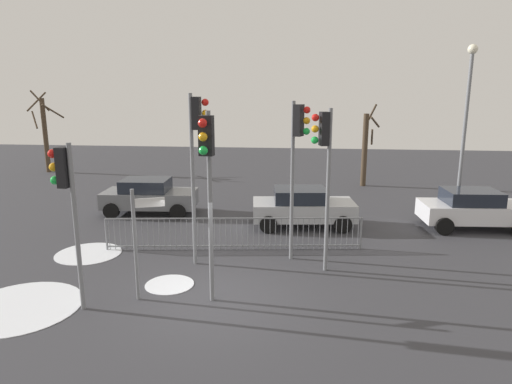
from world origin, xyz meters
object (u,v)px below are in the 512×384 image
(bare_tree_centre, at_px, (365,148))
(traffic_light_rear_right, at_px, (196,142))
(traffic_light_rear_left, at_px, (297,146))
(car_silver_far, at_px, (302,207))
(traffic_light_foreground_left, at_px, (207,166))
(direction_sign_post, at_px, (138,239))
(car_grey_near, at_px, (149,196))
(traffic_light_mid_right, at_px, (324,154))
(traffic_light_foreground_right, at_px, (67,190))
(bare_tree_left, at_px, (45,132))
(car_white_trailing, at_px, (473,209))
(street_lamp, at_px, (466,116))

(bare_tree_centre, bearing_deg, traffic_light_rear_right, -117.81)
(traffic_light_rear_left, height_order, car_silver_far, traffic_light_rear_left)
(traffic_light_rear_left, bearing_deg, traffic_light_foreground_left, -10.06)
(direction_sign_post, relative_size, car_grey_near, 0.72)
(traffic_light_rear_right, bearing_deg, car_grey_near, -148.45)
(traffic_light_mid_right, relative_size, direction_sign_post, 1.64)
(car_grey_near, distance_m, bare_tree_centre, 11.81)
(traffic_light_foreground_right, relative_size, bare_tree_left, 0.78)
(traffic_light_rear_right, bearing_deg, traffic_light_mid_right, 86.88)
(traffic_light_mid_right, relative_size, car_grey_near, 1.19)
(car_white_trailing, relative_size, bare_tree_left, 0.77)
(direction_sign_post, relative_size, street_lamp, 0.42)
(traffic_light_foreground_right, relative_size, traffic_light_foreground_left, 0.85)
(street_lamp, bearing_deg, traffic_light_foreground_right, -143.11)
(traffic_light_rear_left, xyz_separation_m, direction_sign_post, (-3.75, -3.09, -1.91))
(traffic_light_foreground_left, height_order, bare_tree_left, bare_tree_left)
(direction_sign_post, distance_m, street_lamp, 12.96)
(traffic_light_rear_right, height_order, bare_tree_centre, traffic_light_rear_right)
(street_lamp, distance_m, bare_tree_left, 23.77)
(traffic_light_foreground_right, xyz_separation_m, car_grey_near, (-1.10, 8.38, -2.13))
(traffic_light_rear_left, bearing_deg, traffic_light_foreground_right, -31.17)
(traffic_light_rear_left, distance_m, car_grey_near, 8.21)
(street_lamp, bearing_deg, traffic_light_foreground_left, -136.23)
(car_silver_far, distance_m, bare_tree_left, 18.97)
(street_lamp, relative_size, bare_tree_left, 1.32)
(traffic_light_mid_right, distance_m, bare_tree_centre, 12.48)
(traffic_light_foreground_left, bearing_deg, traffic_light_rear_left, -117.48)
(car_silver_far, bearing_deg, traffic_light_rear_left, -99.54)
(traffic_light_rear_right, height_order, direction_sign_post, traffic_light_rear_right)
(car_grey_near, height_order, street_lamp, street_lamp)
(bare_tree_left, distance_m, bare_tree_centre, 19.43)
(street_lamp, height_order, bare_tree_left, street_lamp)
(street_lamp, bearing_deg, car_silver_far, -168.04)
(traffic_light_foreground_right, bearing_deg, street_lamp, -48.94)
(traffic_light_rear_right, height_order, street_lamp, street_lamp)
(bare_tree_left, relative_size, bare_tree_centre, 1.16)
(traffic_light_foreground_left, bearing_deg, car_white_trailing, -135.46)
(car_white_trailing, bearing_deg, bare_tree_left, 153.31)
(traffic_light_mid_right, relative_size, traffic_light_rear_left, 0.97)
(traffic_light_rear_left, relative_size, direction_sign_post, 1.70)
(car_white_trailing, bearing_deg, street_lamp, 103.94)
(traffic_light_rear_right, xyz_separation_m, street_lamp, (9.06, 5.43, 0.46))
(traffic_light_foreground_left, bearing_deg, traffic_light_mid_right, -134.60)
(traffic_light_rear_right, bearing_deg, traffic_light_rear_left, 102.25)
(street_lamp, height_order, bare_tree_centre, street_lamp)
(traffic_light_rear_left, bearing_deg, car_white_trailing, 143.31)
(traffic_light_foreground_right, height_order, car_white_trailing, traffic_light_foreground_right)
(traffic_light_foreground_right, distance_m, direction_sign_post, 1.98)
(direction_sign_post, xyz_separation_m, bare_tree_centre, (7.23, 14.40, 0.49))
(car_grey_near, bearing_deg, traffic_light_rear_right, -60.69)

